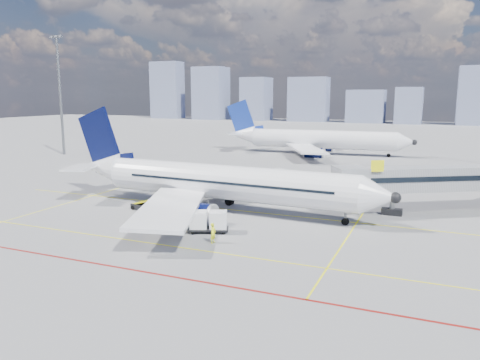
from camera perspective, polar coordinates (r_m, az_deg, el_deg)
The scene contains 11 objects.
ground at distance 46.72m, azimuth -4.87°, elevation -5.85°, with size 420.00×420.00×0.00m, color gray.
apron_markings at distance 43.74m, azimuth -7.95°, elevation -7.04°, with size 90.00×35.12×0.01m.
jet_bridge at distance 57.36m, azimuth 25.06°, elevation 0.07°, with size 23.55×15.78×6.30m.
floodlight_mast_nw at distance 110.12m, azimuth -21.09°, elevation 9.97°, with size 3.20×0.61×25.45m.
distant_skyline at distance 231.84m, azimuth 15.24°, elevation 9.58°, with size 255.26×15.87×31.09m.
main_aircraft at distance 53.40m, azimuth -3.28°, elevation -0.23°, with size 40.39×35.17×11.78m.
second_aircraft at distance 105.82m, azimuth 9.04°, elevation 4.91°, with size 42.41×36.93×12.36m.
baggage_tug at distance 46.26m, azimuth -4.23°, elevation -5.10°, with size 2.41×2.00×1.46m.
cargo_dolly at distance 44.95m, azimuth -3.85°, elevation -4.99°, with size 4.10×2.94×2.06m.
belt_loader at distance 54.19m, azimuth -11.40°, elevation -3.15°, with size 5.28×2.47×2.12m.
ramp_worker at distance 41.84m, azimuth -3.31°, elevation -6.46°, with size 0.66×0.44×1.82m, color #EDF91A.
Camera 1 is at (21.05, -39.64, 12.99)m, focal length 35.00 mm.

